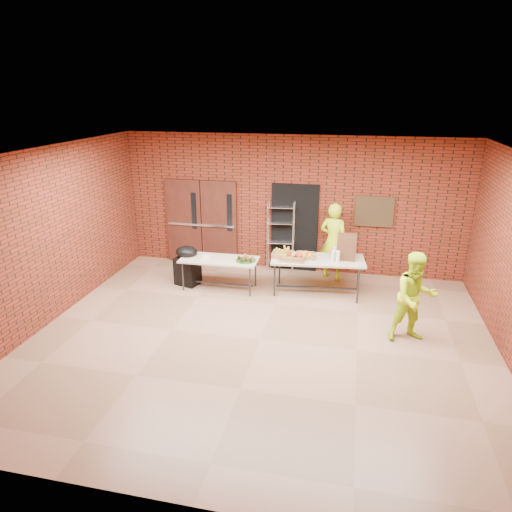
{
  "coord_description": "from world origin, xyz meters",
  "views": [
    {
      "loc": [
        1.41,
        -6.88,
        4.14
      ],
      "look_at": [
        -0.38,
        1.4,
        1.04
      ],
      "focal_mm": 32.0,
      "sensor_mm": 36.0,
      "label": 1
    }
  ],
  "objects": [
    {
      "name": "table_left",
      "position": [
        -1.33,
        1.99,
        0.63
      ],
      "size": [
        1.69,
        0.73,
        0.69
      ],
      "rotation": [
        0.0,
        0.0,
        0.02
      ],
      "color": "tan",
      "rests_on": "room"
    },
    {
      "name": "volunteer_man",
      "position": [
        2.56,
        0.58,
        0.8
      ],
      "size": [
        0.93,
        0.82,
        1.61
      ],
      "primitive_type": "imported",
      "rotation": [
        0.0,
        0.0,
        0.31
      ],
      "color": "#BFEC1A",
      "rests_on": "room"
    },
    {
      "name": "basket_bananas",
      "position": [
        0.05,
        2.1,
        0.86
      ],
      "size": [
        0.44,
        0.34,
        0.14
      ],
      "color": "#94633C",
      "rests_on": "table_right"
    },
    {
      "name": "table_right",
      "position": [
        0.78,
        2.16,
        0.73
      ],
      "size": [
        2.01,
        1.01,
        0.8
      ],
      "rotation": [
        0.0,
        0.0,
        0.11
      ],
      "color": "tan",
      "rests_on": "room"
    },
    {
      "name": "covered_grill",
      "position": [
        -2.1,
        2.06,
        0.45
      ],
      "size": [
        0.58,
        0.53,
        0.9
      ],
      "rotation": [
        0.0,
        0.0,
        -0.27
      ],
      "color": "black",
      "rests_on": "room"
    },
    {
      "name": "napkin_box",
      "position": [
        -1.61,
        1.97,
        0.72
      ],
      "size": [
        0.18,
        0.12,
        0.06
      ],
      "primitive_type": "cube",
      "color": "silver",
      "rests_on": "table_left"
    },
    {
      "name": "cup_stack_back",
      "position": [
        1.13,
        2.24,
        0.93
      ],
      "size": [
        0.09,
        0.09,
        0.26
      ],
      "primitive_type": "cylinder",
      "color": "silver",
      "rests_on": "table_right"
    },
    {
      "name": "dark_doorway",
      "position": [
        0.1,
        3.46,
        1.05
      ],
      "size": [
        1.1,
        0.06,
        2.1
      ],
      "primitive_type": "cube",
      "color": "black",
      "rests_on": "room"
    },
    {
      "name": "cup_stack_front",
      "position": [
        1.09,
        2.09,
        0.91
      ],
      "size": [
        0.08,
        0.08,
        0.23
      ],
      "primitive_type": "cylinder",
      "color": "silver",
      "rests_on": "table_right"
    },
    {
      "name": "cup_stack_mid",
      "position": [
        1.19,
        2.03,
        0.92
      ],
      "size": [
        0.08,
        0.08,
        0.24
      ],
      "primitive_type": "cylinder",
      "color": "silver",
      "rests_on": "table_right"
    },
    {
      "name": "muffin_tray",
      "position": [
        -0.74,
        1.99,
        0.74
      ],
      "size": [
        0.44,
        0.44,
        0.11
      ],
      "color": "#195316",
      "rests_on": "table_left"
    },
    {
      "name": "double_doors",
      "position": [
        -2.2,
        3.44,
        1.05
      ],
      "size": [
        1.78,
        0.12,
        2.1
      ],
      "color": "#491E14",
      "rests_on": "room"
    },
    {
      "name": "basket_oranges",
      "position": [
        0.52,
        2.16,
        0.85
      ],
      "size": [
        0.4,
        0.31,
        0.12
      ],
      "color": "#94633C",
      "rests_on": "table_right"
    },
    {
      "name": "room",
      "position": [
        0.0,
        0.0,
        1.6
      ],
      "size": [
        8.08,
        7.08,
        3.28
      ],
      "color": "#836147",
      "rests_on": "ground"
    },
    {
      "name": "bronze_plaque",
      "position": [
        1.9,
        3.45,
        1.55
      ],
      "size": [
        0.85,
        0.04,
        0.7
      ],
      "primitive_type": "cube",
      "color": "#392B16",
      "rests_on": "room"
    },
    {
      "name": "volunteer_woman",
      "position": [
        1.04,
        3.1,
        0.89
      ],
      "size": [
        0.76,
        0.62,
        1.79
      ],
      "primitive_type": "imported",
      "rotation": [
        0.0,
        0.0,
        2.8
      ],
      "color": "#BFEC1A",
      "rests_on": "room"
    },
    {
      "name": "basket_apples",
      "position": [
        0.28,
        1.97,
        0.86
      ],
      "size": [
        0.49,
        0.38,
        0.15
      ],
      "color": "#94633C",
      "rests_on": "table_right"
    },
    {
      "name": "coffee_dispenser",
      "position": [
        1.35,
        2.29,
        1.05
      ],
      "size": [
        0.39,
        0.35,
        0.51
      ],
      "primitive_type": "cube",
      "color": "#4F2F1B",
      "rests_on": "table_right"
    },
    {
      "name": "wire_rack",
      "position": [
        -0.21,
        3.32,
        0.86
      ],
      "size": [
        0.65,
        0.28,
        1.71
      ],
      "primitive_type": null,
      "rotation": [
        0.0,
        0.0,
        0.12
      ],
      "color": "silver",
      "rests_on": "room"
    }
  ]
}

